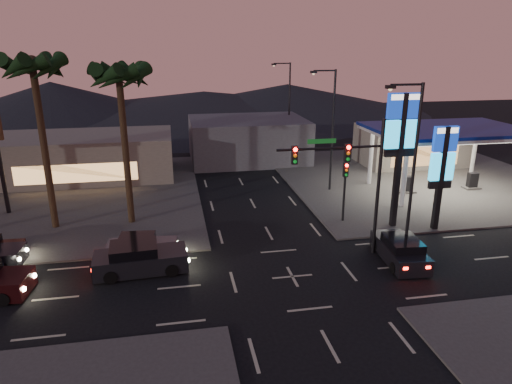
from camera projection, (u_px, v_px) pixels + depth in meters
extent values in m
plane|color=black|center=(292.00, 277.00, 24.45)|extent=(140.00, 140.00, 0.00)
cube|color=#47443F|center=(415.00, 178.00, 42.19)|extent=(24.00, 24.00, 0.12)
cube|color=#47443F|center=(48.00, 199.00, 36.58)|extent=(24.00, 24.00, 0.12)
cylinder|color=silver|center=(405.00, 176.00, 34.02)|extent=(0.36, 0.36, 5.00)
cylinder|color=silver|center=(371.00, 157.00, 39.62)|extent=(0.36, 0.36, 5.00)
cylinder|color=silver|center=(474.00, 152.00, 41.37)|extent=(0.36, 0.36, 5.00)
cube|color=silver|center=(447.00, 131.00, 36.86)|extent=(12.00, 8.00, 0.50)
cube|color=white|center=(446.00, 134.00, 36.95)|extent=(11.60, 7.60, 0.06)
cube|color=navy|center=(447.00, 129.00, 36.81)|extent=(12.20, 8.20, 0.25)
cube|color=black|center=(407.00, 185.00, 37.70)|extent=(0.80, 0.50, 1.40)
cube|color=black|center=(472.00, 181.00, 38.75)|extent=(0.80, 0.50, 1.40)
cube|color=#726B5B|center=(410.00, 145.00, 46.61)|extent=(10.00, 6.00, 4.00)
cube|color=black|center=(398.00, 163.00, 29.69)|extent=(0.35, 0.35, 9.00)
cube|color=#0D2C97|center=(404.00, 106.00, 28.54)|extent=(2.20, 0.30, 1.60)
cube|color=white|center=(405.00, 97.00, 28.37)|extent=(1.98, 0.32, 0.35)
cube|color=#18A7E6|center=(401.00, 134.00, 29.10)|extent=(2.20, 0.30, 1.80)
cube|color=black|center=(399.00, 152.00, 29.47)|extent=(2.09, 0.28, 0.50)
cube|color=black|center=(440.00, 180.00, 29.50)|extent=(0.35, 0.35, 7.00)
cube|color=#0D2C97|center=(445.00, 139.00, 28.66)|extent=(1.60, 0.30, 1.60)
cube|color=white|center=(447.00, 130.00, 28.49)|extent=(1.44, 0.32, 0.35)
cube|color=#18A7E6|center=(442.00, 167.00, 29.22)|extent=(1.60, 0.30, 1.80)
cube|color=black|center=(440.00, 184.00, 29.59)|extent=(1.52, 0.28, 0.50)
cylinder|color=black|center=(378.00, 189.00, 26.05)|extent=(0.20, 0.20, 8.00)
cylinder|color=black|center=(330.00, 148.00, 24.75)|extent=(6.00, 0.14, 0.14)
cube|color=#0C3F14|center=(322.00, 141.00, 24.53)|extent=(1.60, 0.05, 0.25)
cube|color=black|center=(347.00, 153.00, 25.01)|extent=(0.32, 0.25, 1.00)
sphere|color=#FF0C07|center=(349.00, 147.00, 24.77)|extent=(0.22, 0.22, 0.22)
sphere|color=orange|center=(348.00, 153.00, 24.87)|extent=(0.20, 0.20, 0.20)
sphere|color=#0CB226|center=(348.00, 159.00, 24.98)|extent=(0.20, 0.20, 0.20)
cube|color=black|center=(295.00, 155.00, 24.49)|extent=(0.32, 0.25, 1.00)
sphere|color=#FF0C07|center=(295.00, 150.00, 24.25)|extent=(0.22, 0.22, 0.22)
sphere|color=orange|center=(295.00, 156.00, 24.35)|extent=(0.20, 0.20, 0.20)
sphere|color=#0CB226|center=(295.00, 162.00, 24.45)|extent=(0.20, 0.20, 0.20)
cylinder|color=black|center=(344.00, 195.00, 31.34)|extent=(0.16, 0.16, 4.00)
cube|color=black|center=(346.00, 170.00, 30.78)|extent=(0.32, 0.25, 1.00)
sphere|color=#FF0C07|center=(347.00, 165.00, 30.54)|extent=(0.22, 0.22, 0.22)
sphere|color=orange|center=(347.00, 170.00, 30.64)|extent=(0.20, 0.20, 0.20)
sphere|color=#0CB226|center=(346.00, 175.00, 30.74)|extent=(0.20, 0.20, 0.20)
cylinder|color=black|center=(413.00, 175.00, 25.06)|extent=(0.18, 0.18, 10.00)
cylinder|color=black|center=(407.00, 85.00, 23.39)|extent=(1.80, 0.12, 0.12)
cube|color=black|center=(391.00, 87.00, 23.26)|extent=(0.50, 0.25, 0.18)
sphere|color=#FFCC8C|center=(390.00, 89.00, 23.30)|extent=(0.20, 0.20, 0.20)
cylinder|color=black|center=(332.00, 132.00, 37.21)|extent=(0.18, 0.18, 10.00)
cylinder|color=black|center=(325.00, 71.00, 35.54)|extent=(1.80, 0.12, 0.12)
cube|color=black|center=(314.00, 72.00, 35.41)|extent=(0.50, 0.25, 0.18)
sphere|color=#FFCC8C|center=(314.00, 74.00, 35.45)|extent=(0.20, 0.20, 0.20)
cylinder|color=black|center=(289.00, 109.00, 50.30)|extent=(0.18, 0.18, 10.00)
cylinder|color=black|center=(282.00, 63.00, 48.62)|extent=(1.80, 0.12, 0.12)
cube|color=black|center=(274.00, 64.00, 48.49)|extent=(0.50, 0.25, 0.18)
sphere|color=#FFCC8C|center=(274.00, 66.00, 48.53)|extent=(0.20, 0.20, 0.20)
cylinder|color=black|center=(126.00, 152.00, 30.17)|extent=(0.44, 0.44, 10.20)
sphere|color=black|center=(118.00, 72.00, 28.59)|extent=(0.90, 0.90, 0.90)
cone|color=black|center=(140.00, 77.00, 28.91)|extent=(0.90, 2.74, 1.91)
cone|color=black|center=(135.00, 76.00, 29.71)|extent=(2.57, 2.57, 1.91)
cone|color=black|center=(121.00, 76.00, 29.90)|extent=(2.74, 0.90, 1.91)
cone|color=black|center=(105.00, 76.00, 29.38)|extent=(2.57, 2.57, 1.91)
cone|color=black|center=(97.00, 77.00, 28.46)|extent=(0.90, 2.74, 1.91)
cone|color=black|center=(102.00, 78.00, 27.67)|extent=(2.57, 2.57, 1.91)
cone|color=black|center=(117.00, 78.00, 27.47)|extent=(2.74, 0.90, 1.91)
cone|color=black|center=(133.00, 78.00, 27.99)|extent=(2.57, 2.57, 1.91)
cylinder|color=black|center=(45.00, 150.00, 29.20)|extent=(0.44, 0.44, 10.80)
sphere|color=black|center=(32.00, 63.00, 27.53)|extent=(0.90, 0.90, 0.90)
cone|color=black|center=(55.00, 68.00, 27.85)|extent=(0.90, 2.74, 1.91)
cone|color=black|center=(52.00, 67.00, 28.64)|extent=(2.57, 2.57, 1.91)
cone|color=black|center=(38.00, 67.00, 28.84)|extent=(2.74, 0.90, 1.91)
cone|color=black|center=(21.00, 67.00, 28.32)|extent=(2.57, 2.57, 1.91)
cone|color=black|center=(10.00, 68.00, 27.40)|extent=(0.90, 2.74, 1.91)
cone|color=black|center=(11.00, 69.00, 26.60)|extent=(2.57, 2.57, 1.91)
cone|color=black|center=(26.00, 69.00, 26.41)|extent=(2.74, 0.90, 1.91)
cone|color=black|center=(45.00, 69.00, 26.93)|extent=(2.57, 2.57, 1.91)
cylinder|color=black|center=(2.00, 175.00, 32.52)|extent=(0.30, 0.30, 6.00)
cube|color=#726B5B|center=(84.00, 157.00, 41.94)|extent=(16.00, 8.00, 4.00)
cube|color=#4C4C51|center=(248.00, 140.00, 48.42)|extent=(12.00, 9.00, 4.40)
cone|color=black|center=(52.00, 100.00, 75.21)|extent=(40.00, 40.00, 6.00)
cone|color=black|center=(287.00, 98.00, 82.38)|extent=(50.00, 50.00, 5.00)
cone|color=black|center=(204.00, 103.00, 79.90)|extent=(60.00, 60.00, 4.00)
cube|color=black|center=(141.00, 261.00, 24.82)|extent=(5.06, 2.38, 1.01)
cube|color=black|center=(134.00, 251.00, 24.53)|extent=(2.58, 2.06, 0.73)
cylinder|color=black|center=(169.00, 255.00, 26.15)|extent=(0.73, 0.31, 0.72)
cylinder|color=black|center=(172.00, 270.00, 24.39)|extent=(0.73, 0.31, 0.72)
cylinder|color=black|center=(112.00, 261.00, 25.41)|extent=(0.73, 0.31, 0.72)
cylinder|color=black|center=(111.00, 277.00, 23.65)|extent=(0.73, 0.31, 0.72)
sphere|color=#FFF2BF|center=(185.00, 250.00, 25.99)|extent=(0.25, 0.25, 0.25)
sphere|color=#FFF2BF|center=(188.00, 260.00, 24.75)|extent=(0.25, 0.25, 0.25)
cube|color=#FF140A|center=(94.00, 258.00, 24.81)|extent=(0.11, 0.29, 0.16)
cube|color=#FF140A|center=(92.00, 269.00, 23.57)|extent=(0.11, 0.29, 0.16)
cylinder|color=black|center=(19.00, 279.00, 23.44)|extent=(0.74, 0.34, 0.71)
cylinder|color=black|center=(3.00, 299.00, 21.65)|extent=(0.74, 0.34, 0.71)
sphere|color=#FFF2BF|center=(34.00, 276.00, 23.14)|extent=(0.24, 0.24, 0.24)
sphere|color=#FFF2BF|center=(23.00, 289.00, 21.87)|extent=(0.24, 0.24, 0.24)
sphere|color=#FFF2BF|center=(2.00, 271.00, 23.82)|extent=(0.20, 0.20, 0.20)
cube|color=#535355|center=(142.00, 249.00, 26.61)|extent=(4.12, 2.05, 0.81)
cube|color=black|center=(137.00, 240.00, 26.42)|extent=(2.13, 1.72, 0.59)
cylinder|color=black|center=(166.00, 246.00, 27.51)|extent=(0.60, 0.27, 0.58)
cylinder|color=black|center=(163.00, 257.00, 26.06)|extent=(0.60, 0.27, 0.58)
cylinder|color=black|center=(123.00, 247.00, 27.30)|extent=(0.60, 0.27, 0.58)
cylinder|color=black|center=(118.00, 259.00, 25.85)|extent=(0.60, 0.27, 0.58)
sphere|color=#FFF2BF|center=(177.00, 243.00, 27.27)|extent=(0.20, 0.20, 0.20)
sphere|color=#FFF2BF|center=(176.00, 250.00, 26.25)|extent=(0.20, 0.20, 0.20)
cube|color=#FF140A|center=(110.00, 244.00, 26.92)|extent=(0.09, 0.23, 0.13)
cube|color=#FF140A|center=(105.00, 252.00, 25.89)|extent=(0.09, 0.23, 0.13)
cylinder|color=black|center=(14.00, 253.00, 26.40)|extent=(0.66, 0.27, 0.65)
cylinder|color=black|center=(3.00, 267.00, 24.78)|extent=(0.66, 0.27, 0.65)
sphere|color=#FFF2BF|center=(26.00, 250.00, 26.18)|extent=(0.22, 0.22, 0.22)
sphere|color=#FFF2BF|center=(19.00, 259.00, 25.04)|extent=(0.22, 0.22, 0.22)
cylinder|color=black|center=(14.00, 248.00, 27.15)|extent=(0.57, 0.23, 0.57)
cylinder|color=black|center=(5.00, 260.00, 25.73)|extent=(0.57, 0.23, 0.57)
sphere|color=#FFF2BF|center=(25.00, 245.00, 26.95)|extent=(0.19, 0.19, 0.19)
sphere|color=#FFF2BF|center=(19.00, 253.00, 25.95)|extent=(0.19, 0.19, 0.19)
cube|color=black|center=(399.00, 252.00, 26.06)|extent=(2.27, 4.66, 0.92)
cube|color=black|center=(403.00, 244.00, 25.58)|extent=(1.93, 2.39, 0.67)
cylinder|color=black|center=(376.00, 246.00, 27.41)|extent=(0.30, 0.67, 0.66)
cylinder|color=black|center=(403.00, 245.00, 27.57)|extent=(0.30, 0.67, 0.66)
cylinder|color=black|center=(394.00, 268.00, 24.69)|extent=(0.30, 0.67, 0.66)
cylinder|color=black|center=(425.00, 266.00, 24.86)|extent=(0.30, 0.67, 0.66)
cube|color=#FF140A|center=(406.00, 268.00, 23.82)|extent=(0.26, 0.10, 0.14)
cube|color=#FF140A|center=(428.00, 267.00, 23.94)|extent=(0.26, 0.10, 0.14)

